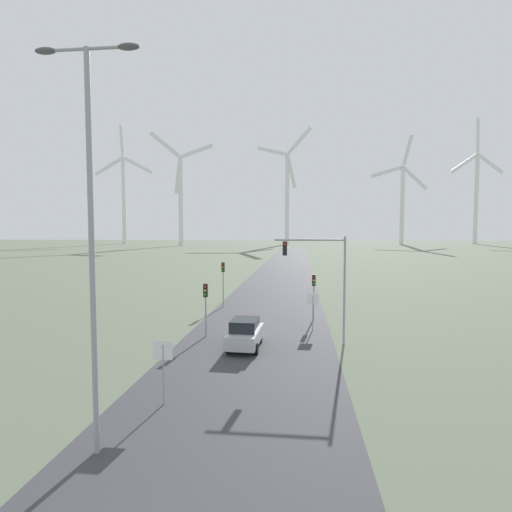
# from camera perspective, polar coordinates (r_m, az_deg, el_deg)

# --- Properties ---
(road_surface) EXTENTS (10.00, 240.00, 0.01)m
(road_surface) POSITION_cam_1_polar(r_m,az_deg,el_deg) (53.39, 3.19, -4.17)
(road_surface) COLOR #38383D
(road_surface) RESTS_ON ground
(streetlamp) EXTENTS (3.38, 0.32, 12.90)m
(streetlamp) POSITION_cam_1_polar(r_m,az_deg,el_deg) (13.62, -22.53, 5.79)
(streetlamp) COLOR #93999E
(streetlamp) RESTS_ON ground
(stop_sign_near) EXTENTS (0.81, 0.07, 2.71)m
(stop_sign_near) POSITION_cam_1_polar(r_m,az_deg,el_deg) (17.49, -13.11, -14.26)
(stop_sign_near) COLOR #93999E
(stop_sign_near) RESTS_ON ground
(stop_sign_far) EXTENTS (0.81, 0.07, 2.73)m
(stop_sign_far) POSITION_cam_1_polar(r_m,az_deg,el_deg) (29.34, 8.12, -6.87)
(stop_sign_far) COLOR #93999E
(stop_sign_far) RESTS_ON ground
(traffic_light_post_near_left) EXTENTS (0.28, 0.34, 3.64)m
(traffic_light_post_near_left) POSITION_cam_1_polar(r_m,az_deg,el_deg) (27.49, -7.22, -5.96)
(traffic_light_post_near_left) COLOR #93999E
(traffic_light_post_near_left) RESTS_ON ground
(traffic_light_post_near_right) EXTENTS (0.28, 0.34, 3.70)m
(traffic_light_post_near_right) POSITION_cam_1_polar(r_m,az_deg,el_deg) (32.68, 8.25, -4.37)
(traffic_light_post_near_right) COLOR #93999E
(traffic_light_post_near_right) RESTS_ON ground
(traffic_light_post_mid_left) EXTENTS (0.28, 0.33, 4.25)m
(traffic_light_post_mid_left) POSITION_cam_1_polar(r_m,az_deg,el_deg) (37.90, -4.73, -2.64)
(traffic_light_post_mid_left) COLOR #93999E
(traffic_light_post_mid_left) RESTS_ON ground
(traffic_light_mast_overhead) EXTENTS (4.54, 0.35, 6.91)m
(traffic_light_mast_overhead) POSITION_cam_1_polar(r_m,az_deg,el_deg) (25.76, 9.34, -1.71)
(traffic_light_mast_overhead) COLOR #93999E
(traffic_light_mast_overhead) RESTS_ON ground
(car_approaching) EXTENTS (1.98, 4.18, 1.83)m
(car_approaching) POSITION_cam_1_polar(r_m,az_deg,el_deg) (25.07, -1.58, -10.99)
(car_approaching) COLOR #B7BCC1
(car_approaching) RESTS_ON ground
(wind_turbine_far_left) EXTENTS (30.68, 7.39, 65.39)m
(wind_turbine_far_left) POSITION_cam_1_polar(r_m,az_deg,el_deg) (236.51, -18.38, 8.72)
(wind_turbine_far_left) COLOR white
(wind_turbine_far_left) RESTS_ON ground
(wind_turbine_left) EXTENTS (27.73, 14.39, 53.92)m
(wind_turbine_left) POSITION_cam_1_polar(r_m,az_deg,el_deg) (199.17, -10.72, 9.06)
(wind_turbine_left) COLOR white
(wind_turbine_left) RESTS_ON ground
(wind_turbine_center) EXTENTS (29.35, 12.14, 60.46)m
(wind_turbine_center) POSITION_cam_1_polar(r_m,az_deg,el_deg) (213.67, 4.48, 9.41)
(wind_turbine_center) COLOR white
(wind_turbine_center) RESTS_ON ground
(wind_turbine_right) EXTENTS (29.38, 2.60, 57.46)m
(wind_turbine_right) POSITION_cam_1_polar(r_m,az_deg,el_deg) (226.62, 20.19, 7.96)
(wind_turbine_right) COLOR white
(wind_turbine_right) RESTS_ON ground
(wind_turbine_far_right) EXTENTS (32.05, 12.63, 67.68)m
(wind_turbine_far_right) POSITION_cam_1_polar(r_m,az_deg,el_deg) (249.56, 28.97, 8.33)
(wind_turbine_far_right) COLOR white
(wind_turbine_far_right) RESTS_ON ground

